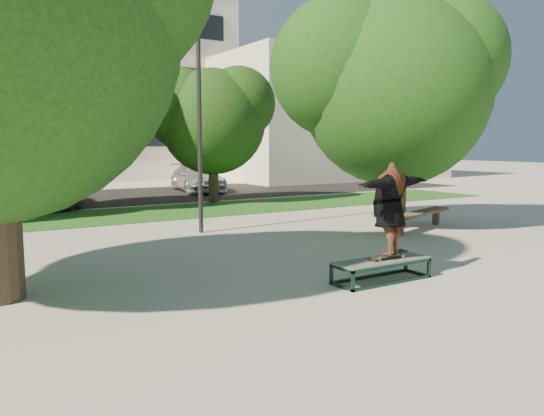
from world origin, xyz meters
TOP-DOWN VIEW (x-y plane):
  - ground at (0.00, 0.00)m, footprint 120.00×120.00m
  - grass_strip at (1.00, 9.50)m, footprint 30.00×4.00m
  - asphalt_strip at (0.00, 16.00)m, footprint 40.00×8.00m
  - tree_right at (5.92, 3.08)m, footprint 6.24×5.33m
  - bg_tree_mid at (-1.08, 12.08)m, footprint 5.76×4.92m
  - bg_tree_right at (4.43, 11.57)m, footprint 5.04×4.31m
  - lamppost at (1.00, 5.00)m, footprint 0.25×0.15m
  - side_building at (18.00, 22.00)m, footprint 15.00×10.00m
  - grind_box at (1.55, -1.27)m, footprint 1.80×0.60m
  - skater_rig at (1.70, -1.27)m, footprint 2.02×0.88m
  - bench at (6.34, 2.29)m, footprint 3.17×1.42m
  - car_dark at (-1.84, 16.50)m, footprint 1.69×4.48m
  - car_grey at (-1.62, 13.50)m, footprint 2.66×5.17m
  - car_silver_b at (6.00, 16.50)m, footprint 2.63×4.98m

SIDE VIEW (x-z plane):
  - ground at x=0.00m, z-range 0.00..0.00m
  - asphalt_strip at x=0.00m, z-range 0.00..0.01m
  - grass_strip at x=1.00m, z-range 0.00..0.02m
  - grind_box at x=1.55m, z-range 0.00..0.38m
  - bench at x=6.34m, z-range 0.17..0.66m
  - car_silver_b at x=6.00m, z-range 0.00..1.37m
  - car_grey at x=-1.62m, z-range 0.00..1.40m
  - car_dark at x=-1.84m, z-range 0.00..1.46m
  - skater_rig at x=1.70m, z-range 0.41..2.08m
  - lamppost at x=1.00m, z-range 0.10..6.21m
  - bg_tree_right at x=4.43m, z-range 0.77..6.21m
  - side_building at x=18.00m, z-range 0.00..8.00m
  - bg_tree_mid at x=-1.08m, z-range 0.90..7.14m
  - tree_right at x=5.92m, z-range 0.84..7.35m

